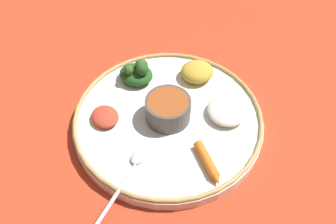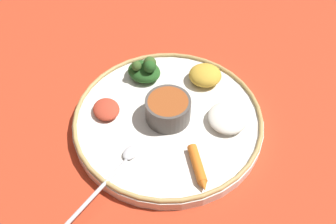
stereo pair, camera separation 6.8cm
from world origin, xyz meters
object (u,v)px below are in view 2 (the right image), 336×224
at_px(center_bowl, 168,109).
at_px(greens_pile, 145,70).
at_px(spoon, 116,171).
at_px(carrot_near_spoon, 198,167).

distance_m(center_bowl, greens_pile, 0.12).
bearing_deg(center_bowl, greens_pile, 151.29).
xyz_separation_m(center_bowl, spoon, (0.01, -0.15, -0.02)).
height_order(center_bowl, carrot_near_spoon, center_bowl).
bearing_deg(greens_pile, center_bowl, -28.71).
bearing_deg(carrot_near_spoon, spoon, -139.68).
bearing_deg(center_bowl, spoon, -87.82).
bearing_deg(carrot_near_spoon, greens_pile, 151.43).
relative_size(spoon, greens_pile, 2.35).
relative_size(center_bowl, greens_pile, 1.11).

